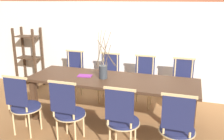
# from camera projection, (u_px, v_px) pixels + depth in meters

# --- Properties ---
(ground_plane) EXTENTS (16.00, 16.00, 0.00)m
(ground_plane) POSITION_uv_depth(u_px,v_px,m) (112.00, 120.00, 4.27)
(ground_plane) COLOR olive
(wall_rear) EXTENTS (12.00, 0.06, 3.20)m
(wall_rear) POSITION_uv_depth(u_px,v_px,m) (132.00, 19.00, 5.06)
(wall_rear) COLOR silver
(wall_rear) RESTS_ON ground_plane
(dining_table) EXTENTS (2.76, 0.90, 0.75)m
(dining_table) POSITION_uv_depth(u_px,v_px,m) (112.00, 84.00, 4.08)
(dining_table) COLOR #422B1C
(dining_table) RESTS_ON ground_plane
(chair_near_leftend) EXTENTS (0.46, 0.46, 0.97)m
(chair_near_leftend) POSITION_uv_depth(u_px,v_px,m) (23.00, 104.00, 3.71)
(chair_near_leftend) COLOR #1E234C
(chair_near_leftend) RESTS_ON ground_plane
(chair_near_left) EXTENTS (0.46, 0.46, 0.97)m
(chair_near_left) POSITION_uv_depth(u_px,v_px,m) (68.00, 110.00, 3.49)
(chair_near_left) COLOR #1E234C
(chair_near_left) RESTS_ON ground_plane
(chair_near_center) EXTENTS (0.46, 0.46, 0.97)m
(chair_near_center) POSITION_uv_depth(u_px,v_px,m) (122.00, 118.00, 3.26)
(chair_near_center) COLOR #1E234C
(chair_near_center) RESTS_ON ground_plane
(chair_near_right) EXTENTS (0.46, 0.46, 0.97)m
(chair_near_right) POSITION_uv_depth(u_px,v_px,m) (177.00, 126.00, 3.05)
(chair_near_right) COLOR #1E234C
(chair_near_right) RESTS_ON ground_plane
(chair_far_leftend) EXTENTS (0.46, 0.46, 0.97)m
(chair_far_leftend) POSITION_uv_depth(u_px,v_px,m) (73.00, 73.00, 5.20)
(chair_far_leftend) COLOR #1E234C
(chair_far_leftend) RESTS_ON ground_plane
(chair_far_left) EXTENTS (0.46, 0.46, 0.97)m
(chair_far_left) POSITION_uv_depth(u_px,v_px,m) (108.00, 77.00, 4.97)
(chair_far_left) COLOR #1E234C
(chair_far_left) RESTS_ON ground_plane
(chair_far_center) EXTENTS (0.46, 0.46, 0.97)m
(chair_far_center) POSITION_uv_depth(u_px,v_px,m) (143.00, 80.00, 4.77)
(chair_far_center) COLOR #1E234C
(chair_far_center) RESTS_ON ground_plane
(chair_far_right) EXTENTS (0.46, 0.46, 0.97)m
(chair_far_right) POSITION_uv_depth(u_px,v_px,m) (182.00, 84.00, 4.56)
(chair_far_right) COLOR #1E234C
(chair_far_right) RESTS_ON ground_plane
(vase_centerpiece) EXTENTS (0.36, 0.37, 0.77)m
(vase_centerpiece) POSITION_uv_depth(u_px,v_px,m) (103.00, 71.00, 4.06)
(vase_centerpiece) COLOR #33383D
(vase_centerpiece) RESTS_ON dining_table
(book_stack) EXTENTS (0.25, 0.18, 0.01)m
(book_stack) POSITION_uv_depth(u_px,v_px,m) (85.00, 76.00, 4.20)
(book_stack) COLOR #842D8C
(book_stack) RESTS_ON dining_table
(shelving_rack) EXTENTS (0.56, 0.35, 1.37)m
(shelving_rack) POSITION_uv_depth(u_px,v_px,m) (29.00, 58.00, 5.79)
(shelving_rack) COLOR #422D1E
(shelving_rack) RESTS_ON ground_plane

